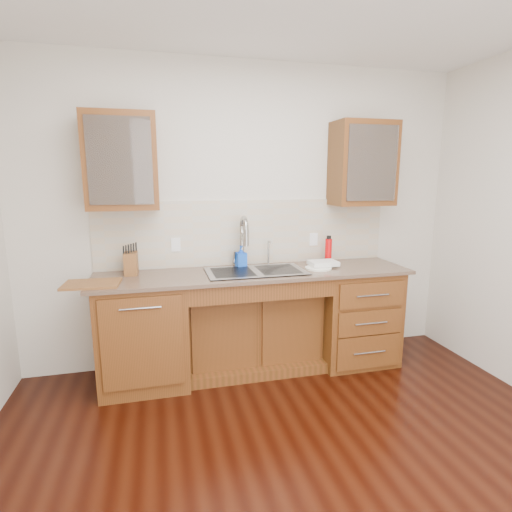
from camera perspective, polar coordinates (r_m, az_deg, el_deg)
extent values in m
cube|color=black|center=(2.65, 8.49, -30.45)|extent=(4.00, 3.50, 0.10)
cube|color=beige|center=(3.72, -1.49, 5.70)|extent=(4.00, 0.10, 2.70)
cube|color=#593014|center=(3.50, -15.72, -10.47)|extent=(0.70, 0.62, 0.88)
cube|color=#593014|center=(3.70, -0.49, -10.31)|extent=(1.20, 0.44, 0.70)
cube|color=#593014|center=(3.91, 13.64, -8.04)|extent=(0.70, 0.62, 0.88)
cube|color=#84705B|center=(3.44, -0.10, -2.46)|extent=(2.70, 0.65, 0.03)
cube|color=beige|center=(3.68, -1.27, 3.37)|extent=(2.70, 0.02, 0.59)
cube|color=#9E9EA5|center=(3.44, -0.04, -3.65)|extent=(0.84, 0.46, 0.19)
cylinder|color=#999993|center=(3.58, -2.01, 1.61)|extent=(0.04, 0.04, 0.40)
cylinder|color=#999993|center=(3.67, 1.79, 0.56)|extent=(0.02, 0.02, 0.24)
cube|color=#593014|center=(3.41, -18.63, 12.63)|extent=(0.55, 0.34, 0.75)
cube|color=#593014|center=(3.87, 14.97, 12.59)|extent=(0.55, 0.34, 0.75)
cube|color=white|center=(3.59, -11.39, 1.59)|extent=(0.08, 0.01, 0.12)
cube|color=white|center=(3.87, 8.21, 2.38)|extent=(0.08, 0.01, 0.12)
imported|color=blue|center=(3.59, -2.15, -0.05)|extent=(0.10, 0.10, 0.19)
cylinder|color=#C70508|center=(3.80, 10.30, 0.69)|extent=(0.07, 0.07, 0.23)
cylinder|color=white|center=(3.57, 8.90, -1.71)|extent=(0.24, 0.24, 0.01)
cube|color=beige|center=(3.65, 9.58, -1.01)|extent=(0.25, 0.18, 0.04)
cube|color=olive|center=(3.47, -17.42, -1.00)|extent=(0.11, 0.17, 0.19)
cube|color=#A57751|center=(3.24, -22.42, -3.71)|extent=(0.42, 0.31, 0.02)
imported|color=white|center=(3.41, -19.99, 11.65)|extent=(0.12, 0.12, 0.09)
imported|color=white|center=(3.40, -16.78, 11.88)|extent=(0.13, 0.13, 0.10)
imported|color=silver|center=(3.83, 13.96, 11.96)|extent=(0.18, 0.18, 0.11)
imported|color=white|center=(3.90, 15.75, 11.78)|extent=(0.13, 0.13, 0.10)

